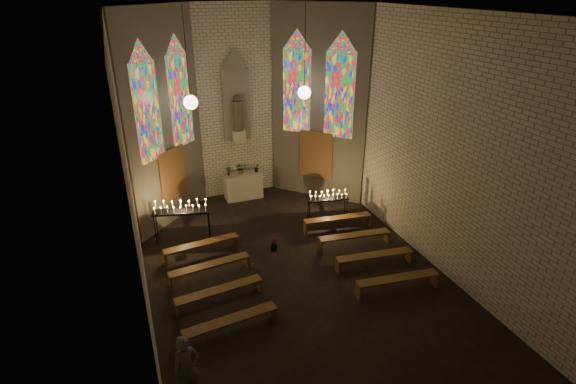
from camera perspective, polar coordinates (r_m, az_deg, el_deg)
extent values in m
plane|color=black|center=(12.97, 1.00, -10.56)|extent=(12.00, 12.00, 0.00)
cube|color=beige|center=(16.76, -6.63, 10.92)|extent=(8.00, 0.02, 7.00)
cube|color=beige|center=(6.80, 20.80, -13.54)|extent=(8.00, 0.02, 7.00)
cube|color=beige|center=(10.58, -19.41, 1.02)|extent=(0.02, 12.00, 7.00)
cube|color=beige|center=(13.23, 17.54, 6.04)|extent=(0.02, 12.00, 7.00)
cube|color=silver|center=(10.55, 1.31, 22.04)|extent=(8.00, 12.00, 0.01)
cube|color=beige|center=(15.13, -15.63, 8.61)|extent=(2.72, 2.72, 7.00)
cube|color=beige|center=(16.50, 3.94, 10.80)|extent=(2.72, 2.72, 7.00)
cube|color=#4C3F8C|center=(14.31, -17.39, 9.56)|extent=(0.78, 0.78, 3.00)
cube|color=#4C3F8C|center=(15.51, -13.49, 11.16)|extent=(0.78, 0.78, 3.00)
cube|color=#4C3F8C|center=(16.53, 1.10, 12.66)|extent=(0.78, 0.78, 3.00)
cube|color=#4C3F8C|center=(15.97, 6.57, 12.07)|extent=(0.78, 0.78, 3.00)
cube|color=brown|center=(15.60, -14.39, 2.22)|extent=(0.95, 0.95, 1.80)
cube|color=brown|center=(16.88, 3.56, 4.74)|extent=(0.95, 0.95, 1.80)
cube|color=gray|center=(16.68, -6.56, 10.86)|extent=(1.00, 0.12, 2.60)
cone|color=gray|center=(16.36, -6.86, 16.47)|extent=(1.00, 1.00, 0.80)
cube|color=beige|center=(16.85, -6.26, 7.13)|extent=(0.45, 0.30, 0.40)
cylinder|color=brown|center=(16.64, -6.38, 9.58)|extent=(0.36, 0.36, 1.10)
sphere|color=brown|center=(16.48, -6.49, 11.76)|extent=(0.26, 0.26, 0.26)
sphere|color=white|center=(14.42, -12.26, 11.07)|extent=(0.44, 0.44, 0.44)
cylinder|color=black|center=(14.16, -12.79, 16.56)|extent=(0.02, 0.02, 2.80)
sphere|color=white|center=(15.42, 2.09, 12.51)|extent=(0.44, 0.44, 0.44)
cylinder|color=black|center=(15.18, 2.18, 17.67)|extent=(0.02, 0.02, 2.80)
cube|color=beige|center=(17.24, -5.68, 0.80)|extent=(1.40, 0.60, 1.00)
imported|color=#4C723F|center=(16.87, -7.59, 2.62)|extent=(0.21, 0.18, 0.34)
imported|color=#4C723F|center=(16.97, -6.03, 3.03)|extent=(0.43, 0.38, 0.45)
imported|color=#4C723F|center=(17.10, -3.99, 3.10)|extent=(0.21, 0.18, 0.34)
imported|color=#4C723F|center=(13.96, -1.81, -6.65)|extent=(0.26, 0.26, 0.44)
cube|color=black|center=(14.50, -13.42, -2.46)|extent=(1.83, 0.85, 0.06)
cylinder|color=black|center=(14.73, -16.51, -4.68)|extent=(0.03, 0.03, 1.00)
cylinder|color=black|center=(14.51, -10.02, -4.45)|extent=(0.03, 0.03, 1.00)
cylinder|color=black|center=(15.02, -16.31, -4.06)|extent=(0.03, 0.03, 1.00)
cylinder|color=black|center=(14.80, -9.95, -3.81)|extent=(0.03, 0.03, 1.00)
cube|color=black|center=(15.46, 5.09, -0.88)|extent=(1.45, 0.60, 0.04)
cylinder|color=black|center=(15.39, 2.76, -2.66)|extent=(0.03, 0.03, 0.79)
cylinder|color=black|center=(15.70, 7.50, -2.27)|extent=(0.03, 0.03, 0.79)
cylinder|color=black|center=(15.62, 2.56, -2.22)|extent=(0.03, 0.03, 0.79)
cylinder|color=black|center=(15.93, 7.23, -1.83)|extent=(0.03, 0.03, 0.79)
cube|color=#583919|center=(13.86, -10.95, -6.45)|extent=(2.31, 0.57, 0.05)
cube|color=#583919|center=(13.78, -15.35, -8.18)|extent=(0.09, 0.32, 0.41)
cube|color=#583919|center=(14.25, -6.57, -6.16)|extent=(0.09, 0.32, 0.41)
cube|color=#583919|center=(15.11, 6.30, -3.31)|extent=(2.31, 0.57, 0.05)
cube|color=#583919|center=(14.88, 2.21, -4.53)|extent=(0.09, 0.32, 0.41)
cube|color=#583919|center=(15.60, 10.13, -3.46)|extent=(0.09, 0.32, 0.41)
cube|color=#583919|center=(12.86, -9.94, -9.10)|extent=(2.31, 0.57, 0.05)
cube|color=#583919|center=(12.78, -14.71, -11.00)|extent=(0.09, 0.32, 0.41)
cube|color=#583919|center=(13.27, -5.24, -8.69)|extent=(0.09, 0.32, 0.41)
cube|color=#583919|center=(14.19, 8.47, -5.45)|extent=(2.31, 0.57, 0.05)
cube|color=#583919|center=(13.95, 4.13, -6.80)|extent=(0.09, 0.32, 0.41)
cube|color=#583919|center=(14.72, 12.46, -5.52)|extent=(0.09, 0.32, 0.41)
cube|color=#583919|center=(11.90, -8.74, -12.19)|extent=(2.31, 0.57, 0.05)
cube|color=#583919|center=(11.82, -13.94, -14.27)|extent=(0.09, 0.32, 0.41)
cube|color=#583919|center=(12.32, -3.67, -11.62)|extent=(0.09, 0.32, 0.41)
cube|color=#583919|center=(13.32, 10.94, -7.87)|extent=(2.31, 0.57, 0.05)
cube|color=#583919|center=(13.05, 6.34, -9.39)|extent=(0.09, 0.32, 0.41)
cube|color=#583919|center=(13.90, 15.10, -7.83)|extent=(0.09, 0.32, 0.41)
cube|color=#583919|center=(10.98, -7.30, -15.80)|extent=(2.31, 0.57, 0.05)
cube|color=#583919|center=(10.91, -13.02, -18.11)|extent=(0.09, 0.32, 0.41)
cube|color=#583919|center=(11.42, -1.81, -15.01)|extent=(0.09, 0.32, 0.41)
cube|color=#583919|center=(12.51, 13.79, -10.60)|extent=(2.31, 0.57, 0.05)
cube|color=#583919|center=(12.20, 8.91, -12.33)|extent=(0.09, 0.32, 0.41)
cube|color=#583919|center=(13.13, 18.10, -10.40)|extent=(0.09, 0.32, 0.41)
imported|color=#4B4A54|center=(9.59, -12.72, -21.02)|extent=(0.62, 0.49, 1.49)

